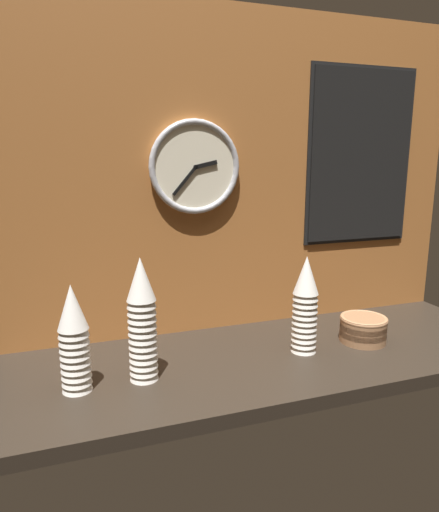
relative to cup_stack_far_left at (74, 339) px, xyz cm
name	(u,v)px	position (x,y,z in cm)	size (l,w,h in cm)	color
ground_plane	(275,358)	(58.16, 4.78, -16.04)	(160.00, 56.00, 4.00)	black
wall_tiled_back	(244,175)	(58.16, 31.28, 38.46)	(160.00, 3.00, 105.00)	#A3602D
cup_stack_far_left	(74,339)	(0.00, 0.00, 0.00)	(7.65, 7.65, 28.08)	white
cup_stack_center_right	(305,305)	(66.55, 2.27, 0.92)	(7.65, 7.65, 29.92)	white
cup_stack_left	(142,320)	(17.21, 0.42, 2.76)	(7.65, 7.65, 33.59)	white
bowl_stack_right	(363,328)	(88.40, 2.72, -9.53)	(14.89, 14.89, 8.36)	#996B47
wall_clock	(195,167)	(40.02, 28.24, 41.21)	(29.63, 2.70, 29.63)	beige
menu_board	(360,157)	(102.26, 29.13, 44.38)	(42.94, 1.32, 62.19)	black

